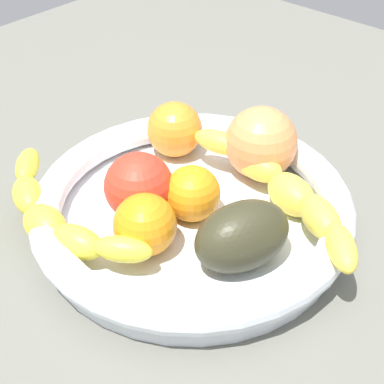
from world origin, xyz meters
The scene contains 10 objects.
kitchen_counter centered at (0.00, 0.00, 1.50)cm, with size 120.00×120.00×3.00cm, color #66665C.
fruit_bowl centered at (0.00, 0.00, 5.46)cm, with size 32.09×32.09×4.78cm.
banana_draped_left centered at (-6.54, 6.50, 7.37)cm, with size 10.84×24.47×4.86cm.
banana_draped_right centered at (10.84, -7.81, 6.97)cm, with size 8.83×22.39×4.05cm.
orange_front centered at (-7.07, -9.00, 7.80)cm, with size 6.31×6.31×6.31cm, color orange.
orange_mid_left centered at (0.00, -0.01, 7.47)cm, with size 5.65×5.65×5.65cm, color orange.
orange_mid_right centered at (6.46, 0.24, 7.61)cm, with size 5.93×5.93×5.93cm, color orange.
avocado_dark centered at (1.78, 7.63, 7.69)cm, with size 9.26×6.09×6.46cm, color #373521.
peach_blush centered at (-10.41, 0.58, 8.58)cm, with size 7.86×7.86×7.86cm, color #F69455.
tomato_red centered at (3.24, -4.10, 8.09)cm, with size 6.89×6.89×6.89cm, color red.
Camera 1 is at (33.27, 29.86, 42.86)cm, focal length 54.33 mm.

